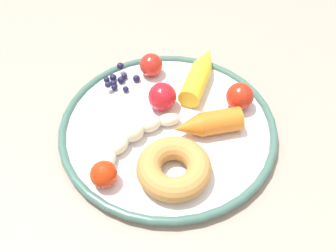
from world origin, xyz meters
TOP-DOWN VIEW (x-y plane):
  - dining_table at (0.00, 0.00)m, footprint 1.00×0.80m
  - plate at (0.02, 0.04)m, footprint 0.33×0.33m
  - banana at (-0.00, 0.09)m, footprint 0.10×0.12m
  - carrot_orange at (0.01, -0.02)m, footprint 0.05×0.10m
  - carrot_yellow at (0.12, -0.02)m, footprint 0.13×0.08m
  - donut at (-0.07, 0.03)m, footprint 0.11×0.11m
  - blueberry_pile at (0.12, 0.11)m, footprint 0.06×0.06m
  - tomato_near at (0.14, 0.06)m, footprint 0.04×0.04m
  - tomato_mid at (0.05, -0.08)m, footprint 0.04×0.04m
  - tomato_far at (0.06, 0.04)m, footprint 0.04×0.04m
  - tomato_extra at (-0.07, 0.13)m, footprint 0.04×0.04m

SIDE VIEW (x-z plane):
  - dining_table at x=0.00m, z-range 0.26..0.96m
  - plate at x=0.02m, z-range 0.70..0.72m
  - blueberry_pile at x=0.12m, z-range 0.71..0.73m
  - banana at x=0.00m, z-range 0.71..0.74m
  - donut at x=-0.07m, z-range 0.71..0.75m
  - carrot_yellow at x=0.12m, z-range 0.71..0.75m
  - carrot_orange at x=0.01m, z-range 0.71..0.75m
  - tomato_extra at x=-0.07m, z-range 0.71..0.75m
  - tomato_near at x=0.14m, z-range 0.71..0.75m
  - tomato_mid at x=0.05m, z-range 0.71..0.76m
  - tomato_far at x=0.06m, z-range 0.71..0.76m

